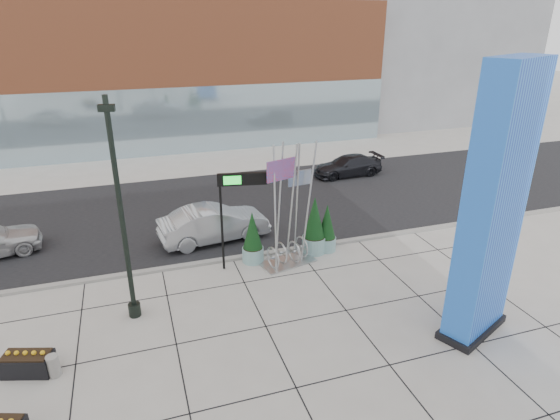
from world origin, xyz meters
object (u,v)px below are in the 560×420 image
object	(u,v)px
blue_pylon	(493,213)
overhead_street_sign	(238,186)
lamp_post	(124,235)
public_art_sculpture	(288,233)
concrete_bollard	(54,366)
car_silver_mid	(214,224)

from	to	relation	value
blue_pylon	overhead_street_sign	distance (m)	9.20
lamp_post	public_art_sculpture	xyz separation A→B (m)	(6.36, 1.94, -1.75)
lamp_post	concrete_bollard	bearing A→B (deg)	-134.60
concrete_bollard	overhead_street_sign	world-z (taller)	overhead_street_sign
concrete_bollard	overhead_street_sign	bearing A→B (deg)	34.81
blue_pylon	lamp_post	distance (m)	11.59
lamp_post	public_art_sculpture	distance (m)	6.88
concrete_bollard	public_art_sculpture	bearing A→B (deg)	26.37
concrete_bollard	car_silver_mid	xyz separation A→B (m)	(6.16, 7.47, 0.49)
car_silver_mid	overhead_street_sign	bearing A→B (deg)	-176.57
car_silver_mid	blue_pylon	bearing A→B (deg)	-151.72
lamp_post	concrete_bollard	world-z (taller)	lamp_post
blue_pylon	concrete_bollard	size ratio (longest dim) A/B	12.81
public_art_sculpture	car_silver_mid	size ratio (longest dim) A/B	1.04
lamp_post	concrete_bollard	size ratio (longest dim) A/B	11.15
lamp_post	concrete_bollard	xyz separation A→B (m)	(-2.34, -2.38, -2.78)
blue_pylon	concrete_bollard	world-z (taller)	blue_pylon
lamp_post	public_art_sculpture	bearing A→B (deg)	16.96
public_art_sculpture	overhead_street_sign	world-z (taller)	public_art_sculpture
overhead_street_sign	car_silver_mid	bearing A→B (deg)	111.56
blue_pylon	concrete_bollard	distance (m)	13.74
blue_pylon	public_art_sculpture	world-z (taller)	blue_pylon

